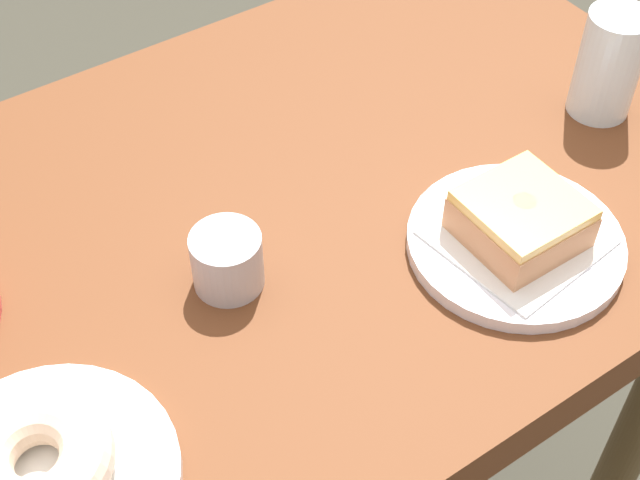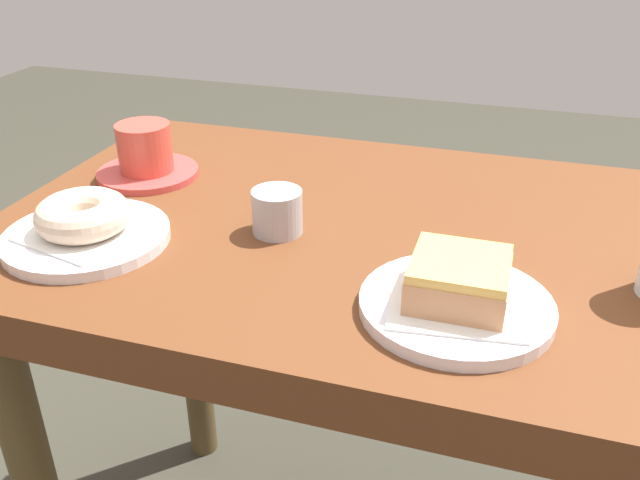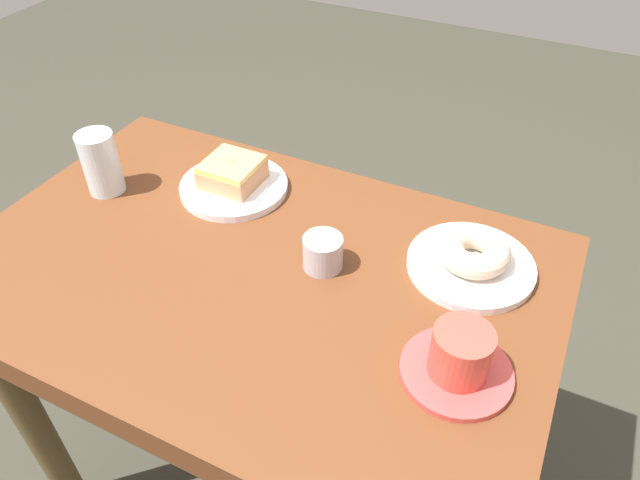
{
  "view_description": "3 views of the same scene",
  "coord_description": "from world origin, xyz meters",
  "px_view_note": "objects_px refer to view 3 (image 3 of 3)",
  "views": [
    {
      "loc": [
        -0.32,
        -0.52,
        1.32
      ],
      "look_at": [
        -0.02,
        -0.08,
        0.75
      ],
      "focal_mm": 51.06,
      "sensor_mm": 36.0,
      "label": 1
    },
    {
      "loc": [
        0.18,
        -0.74,
        1.09
      ],
      "look_at": [
        -0.02,
        -0.11,
        0.74
      ],
      "focal_mm": 38.06,
      "sensor_mm": 36.0,
      "label": 2
    },
    {
      "loc": [
        -0.38,
        0.55,
        1.34
      ],
      "look_at": [
        -0.08,
        -0.07,
        0.74
      ],
      "focal_mm": 33.01,
      "sensor_mm": 36.0,
      "label": 3
    }
  ],
  "objects_px": {
    "donut_glazed_square": "(232,172)",
    "plate_sugar_ring": "(471,265)",
    "plate_glazed_square": "(234,187)",
    "water_glass": "(101,163)",
    "donut_sugar_ring": "(474,251)",
    "sugar_jar": "(323,253)",
    "coffee_cup": "(459,358)"
  },
  "relations": [
    {
      "from": "plate_glazed_square",
      "to": "plate_sugar_ring",
      "type": "bearing_deg",
      "value": 177.77
    },
    {
      "from": "donut_glazed_square",
      "to": "donut_sugar_ring",
      "type": "distance_m",
      "value": 0.44
    },
    {
      "from": "donut_sugar_ring",
      "to": "coffee_cup",
      "type": "height_order",
      "value": "coffee_cup"
    },
    {
      "from": "donut_glazed_square",
      "to": "donut_sugar_ring",
      "type": "relative_size",
      "value": 0.86
    },
    {
      "from": "plate_glazed_square",
      "to": "water_glass",
      "type": "bearing_deg",
      "value": 25.53
    },
    {
      "from": "plate_sugar_ring",
      "to": "water_glass",
      "type": "distance_m",
      "value": 0.65
    },
    {
      "from": "plate_glazed_square",
      "to": "donut_sugar_ring",
      "type": "bearing_deg",
      "value": 177.77
    },
    {
      "from": "plate_glazed_square",
      "to": "plate_sugar_ring",
      "type": "height_order",
      "value": "same"
    },
    {
      "from": "plate_sugar_ring",
      "to": "coffee_cup",
      "type": "xyz_separation_m",
      "value": [
        -0.04,
        0.2,
        0.03
      ]
    },
    {
      "from": "donut_glazed_square",
      "to": "donut_sugar_ring",
      "type": "bearing_deg",
      "value": 177.77
    },
    {
      "from": "coffee_cup",
      "to": "donut_glazed_square",
      "type": "bearing_deg",
      "value": -24.85
    },
    {
      "from": "donut_glazed_square",
      "to": "water_glass",
      "type": "bearing_deg",
      "value": 25.53
    },
    {
      "from": "donut_glazed_square",
      "to": "plate_sugar_ring",
      "type": "distance_m",
      "value": 0.44
    },
    {
      "from": "donut_sugar_ring",
      "to": "water_glass",
      "type": "distance_m",
      "value": 0.65
    },
    {
      "from": "donut_sugar_ring",
      "to": "sugar_jar",
      "type": "height_order",
      "value": "donut_sugar_ring"
    },
    {
      "from": "plate_glazed_square",
      "to": "plate_sugar_ring",
      "type": "distance_m",
      "value": 0.44
    },
    {
      "from": "donut_sugar_ring",
      "to": "water_glass",
      "type": "height_order",
      "value": "water_glass"
    },
    {
      "from": "plate_sugar_ring",
      "to": "donut_sugar_ring",
      "type": "distance_m",
      "value": 0.03
    },
    {
      "from": "coffee_cup",
      "to": "water_glass",
      "type": "bearing_deg",
      "value": -10.08
    },
    {
      "from": "donut_glazed_square",
      "to": "sugar_jar",
      "type": "distance_m",
      "value": 0.26
    },
    {
      "from": "donut_sugar_ring",
      "to": "sugar_jar",
      "type": "xyz_separation_m",
      "value": [
        0.21,
        0.09,
        -0.01
      ]
    },
    {
      "from": "water_glass",
      "to": "donut_glazed_square",
      "type": "bearing_deg",
      "value": -154.47
    },
    {
      "from": "plate_glazed_square",
      "to": "water_glass",
      "type": "distance_m",
      "value": 0.23
    },
    {
      "from": "donut_glazed_square",
      "to": "plate_sugar_ring",
      "type": "bearing_deg",
      "value": 177.77
    },
    {
      "from": "coffee_cup",
      "to": "sugar_jar",
      "type": "bearing_deg",
      "value": -24.18
    },
    {
      "from": "donut_glazed_square",
      "to": "coffee_cup",
      "type": "distance_m",
      "value": 0.52
    },
    {
      "from": "plate_glazed_square",
      "to": "coffee_cup",
      "type": "bearing_deg",
      "value": 155.15
    },
    {
      "from": "donut_glazed_square",
      "to": "coffee_cup",
      "type": "bearing_deg",
      "value": 155.15
    },
    {
      "from": "plate_glazed_square",
      "to": "plate_sugar_ring",
      "type": "relative_size",
      "value": 0.99
    },
    {
      "from": "plate_sugar_ring",
      "to": "water_glass",
      "type": "xyz_separation_m",
      "value": [
        0.65,
        0.08,
        0.05
      ]
    },
    {
      "from": "plate_glazed_square",
      "to": "donut_sugar_ring",
      "type": "distance_m",
      "value": 0.44
    },
    {
      "from": "plate_sugar_ring",
      "to": "water_glass",
      "type": "height_order",
      "value": "water_glass"
    }
  ]
}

